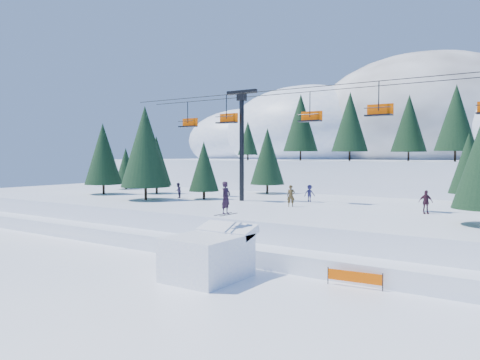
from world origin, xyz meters
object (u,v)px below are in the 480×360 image
Objects in this scene: chairlift at (353,123)px; banner_far at (393,277)px; banner_near at (355,277)px; jump_kicker at (209,255)px.

banner_far is at bearing -60.78° from chairlift.
jump_kicker is at bearing -159.53° from banner_near.
jump_kicker reaches higher than banner_far.
banner_near is at bearing 20.47° from jump_kicker.
chairlift is at bearing 111.34° from banner_near.
banner_far is (8.89, 3.92, -0.76)m from jump_kicker.
chairlift is 16.15× the size of banner_near.
chairlift is (2.00, 16.22, 8.02)m from jump_kicker.
jump_kicker is 18.21m from chairlift.
banner_near is (7.28, 2.72, -0.76)m from jump_kicker.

